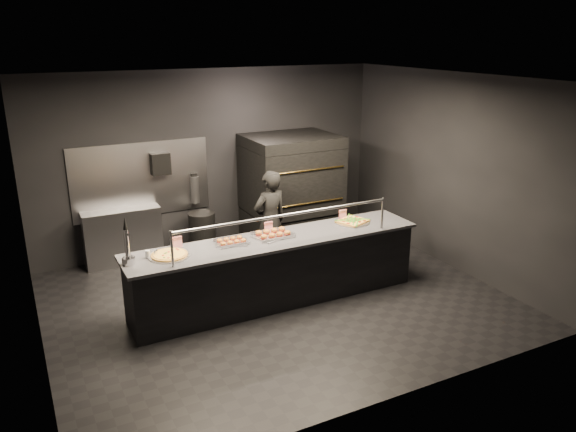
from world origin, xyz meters
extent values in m
plane|color=black|center=(0.00, 0.00, 0.00)|extent=(6.00, 6.00, 0.00)
plane|color=black|center=(0.00, 0.00, 3.00)|extent=(6.00, 6.00, 0.00)
cube|color=black|center=(0.00, 2.50, 1.50)|extent=(6.00, 0.04, 3.00)
cube|color=black|center=(0.00, -2.50, 1.50)|extent=(6.00, 0.04, 3.00)
cube|color=black|center=(-3.00, 0.00, 1.50)|extent=(0.04, 5.00, 3.00)
cube|color=black|center=(3.00, 0.00, 1.50)|extent=(0.04, 5.00, 3.00)
cube|color=#99999E|center=(-1.20, 2.48, 1.30)|extent=(2.20, 0.02, 1.20)
cube|color=black|center=(0.00, 0.00, 0.44)|extent=(4.00, 0.70, 0.88)
cube|color=#323236|center=(0.00, 0.00, 0.90)|extent=(4.10, 0.78, 0.04)
cylinder|color=#99999E|center=(-1.50, -0.30, 1.15)|extent=(0.03, 0.03, 0.45)
cylinder|color=#99999E|center=(1.50, -0.30, 1.15)|extent=(0.03, 0.03, 0.45)
cylinder|color=#99999E|center=(0.00, -0.30, 1.34)|extent=(3.00, 0.04, 0.04)
cube|color=black|center=(1.20, 1.90, 0.30)|extent=(1.50, 1.15, 0.60)
cube|color=black|center=(1.20, 1.90, 0.90)|extent=(1.50, 1.20, 0.55)
cube|color=black|center=(1.20, 1.90, 1.45)|extent=(1.50, 1.20, 0.55)
cube|color=black|center=(1.20, 1.90, 1.82)|extent=(1.50, 1.20, 0.18)
cylinder|color=gold|center=(1.20, 1.28, 0.90)|extent=(1.30, 0.02, 0.02)
cylinder|color=gold|center=(1.20, 1.28, 1.45)|extent=(1.30, 0.02, 0.02)
cube|color=#99999E|center=(-1.60, 2.32, 0.45)|extent=(1.20, 0.35, 0.90)
cube|color=black|center=(-0.90, 2.39, 1.55)|extent=(0.30, 0.20, 0.35)
cylinder|color=#B2B2B7|center=(-0.35, 2.40, 1.05)|extent=(0.14, 0.14, 0.45)
cube|color=black|center=(-0.35, 2.40, 1.30)|extent=(0.10, 0.06, 0.06)
cylinder|color=silver|center=(-1.95, 0.02, 0.96)|extent=(0.15, 0.15, 0.09)
cylinder|color=silver|center=(-1.95, 0.02, 1.16)|extent=(0.05, 0.05, 0.39)
cylinder|color=silver|center=(-1.95, -0.07, 1.34)|extent=(0.02, 0.11, 0.02)
cone|color=black|center=(-1.95, 0.02, 1.43)|extent=(0.05, 0.05, 0.15)
cylinder|color=silver|center=(-1.45, 0.04, 0.93)|extent=(0.52, 0.52, 0.01)
cylinder|color=#BD893C|center=(-1.45, 0.04, 0.94)|extent=(0.45, 0.45, 0.02)
cylinder|color=#FFCA53|center=(-1.45, 0.04, 0.95)|extent=(0.39, 0.39, 0.01)
cube|color=silver|center=(-0.60, 0.11, 0.93)|extent=(0.48, 0.42, 0.02)
ellipsoid|color=orange|center=(-0.74, 0.04, 0.96)|extent=(0.08, 0.08, 0.05)
ellipsoid|color=orange|center=(-0.74, 0.18, 0.96)|extent=(0.08, 0.08, 0.05)
ellipsoid|color=orange|center=(-0.65, 0.04, 0.96)|extent=(0.08, 0.08, 0.05)
ellipsoid|color=orange|center=(-0.65, 0.18, 0.96)|extent=(0.08, 0.08, 0.05)
ellipsoid|color=orange|center=(-0.55, 0.04, 0.96)|extent=(0.08, 0.08, 0.05)
ellipsoid|color=orange|center=(-0.55, 0.18, 0.96)|extent=(0.08, 0.08, 0.05)
ellipsoid|color=orange|center=(-0.46, 0.04, 0.96)|extent=(0.08, 0.08, 0.05)
ellipsoid|color=orange|center=(-0.46, 0.18, 0.96)|extent=(0.08, 0.08, 0.05)
cube|color=silver|center=(0.00, 0.11, 0.93)|extent=(0.60, 0.52, 0.02)
ellipsoid|color=orange|center=(-0.17, 0.02, 0.97)|extent=(0.09, 0.09, 0.06)
ellipsoid|color=orange|center=(-0.17, 0.19, 0.97)|extent=(0.09, 0.09, 0.06)
ellipsoid|color=orange|center=(-0.06, 0.02, 0.97)|extent=(0.09, 0.09, 0.06)
ellipsoid|color=orange|center=(-0.06, 0.19, 0.97)|extent=(0.09, 0.09, 0.06)
ellipsoid|color=orange|center=(0.06, 0.02, 0.97)|extent=(0.09, 0.09, 0.06)
ellipsoid|color=orange|center=(0.06, 0.19, 0.97)|extent=(0.09, 0.09, 0.06)
ellipsoid|color=orange|center=(0.17, 0.02, 0.97)|extent=(0.09, 0.09, 0.06)
ellipsoid|color=orange|center=(0.17, 0.19, 0.97)|extent=(0.09, 0.09, 0.06)
cylinder|color=silver|center=(1.27, 0.09, 0.93)|extent=(0.50, 0.50, 0.01)
cube|color=#BD893C|center=(1.27, 0.09, 0.94)|extent=(0.50, 0.47, 0.02)
cube|color=#FFCA53|center=(1.27, 0.09, 0.95)|extent=(0.47, 0.45, 0.01)
cube|color=green|center=(1.27, 0.09, 0.96)|extent=(0.44, 0.42, 0.01)
cylinder|color=silver|center=(-1.70, 0.10, 0.97)|extent=(0.06, 0.06, 0.10)
cylinder|color=silver|center=(-1.60, 0.10, 0.96)|extent=(0.04, 0.04, 0.08)
cube|color=white|center=(-1.27, 0.28, 1.00)|extent=(0.12, 0.04, 0.15)
cube|color=white|center=(0.01, 0.28, 1.00)|extent=(0.12, 0.04, 0.15)
cube|color=white|center=(1.22, 0.28, 1.00)|extent=(0.12, 0.04, 0.15)
cylinder|color=black|center=(-0.36, 2.08, 0.37)|extent=(0.44, 0.44, 0.73)
imported|color=black|center=(0.39, 1.04, 0.79)|extent=(0.63, 0.47, 1.58)
camera|label=1|loc=(-3.06, -6.34, 3.56)|focal=35.00mm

